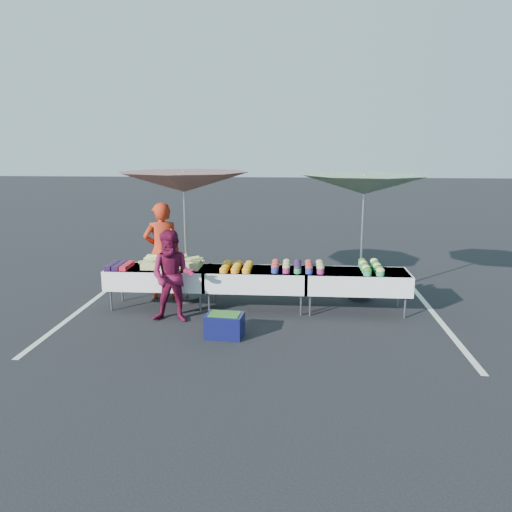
# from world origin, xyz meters

# --- Properties ---
(ground) EXTENTS (80.00, 80.00, 0.00)m
(ground) POSITION_xyz_m (0.00, 0.00, 0.00)
(ground) COLOR black
(stripe_left) EXTENTS (0.10, 5.00, 0.00)m
(stripe_left) POSITION_xyz_m (-3.20, 0.00, 0.00)
(stripe_left) COLOR silver
(stripe_left) RESTS_ON ground
(stripe_right) EXTENTS (0.10, 5.00, 0.00)m
(stripe_right) POSITION_xyz_m (3.20, 0.00, 0.00)
(stripe_right) COLOR silver
(stripe_right) RESTS_ON ground
(table_left) EXTENTS (1.86, 0.81, 0.75)m
(table_left) POSITION_xyz_m (-1.80, 0.00, 0.58)
(table_left) COLOR white
(table_left) RESTS_ON ground
(table_center) EXTENTS (1.86, 0.81, 0.75)m
(table_center) POSITION_xyz_m (0.00, 0.00, 0.58)
(table_center) COLOR white
(table_center) RESTS_ON ground
(table_right) EXTENTS (1.86, 0.81, 0.75)m
(table_right) POSITION_xyz_m (1.80, 0.00, 0.58)
(table_right) COLOR white
(table_right) RESTS_ON ground
(berry_punnets) EXTENTS (0.40, 0.54, 0.08)m
(berry_punnets) POSITION_xyz_m (-2.51, -0.06, 0.79)
(berry_punnets) COLOR black
(berry_punnets) RESTS_ON table_left
(corn_pile) EXTENTS (1.16, 0.57, 0.26)m
(corn_pile) POSITION_xyz_m (-1.55, 0.05, 0.84)
(corn_pile) COLOR #8FAD59
(corn_pile) RESTS_ON table_left
(plastic_bags) EXTENTS (0.30, 0.25, 0.05)m
(plastic_bags) POSITION_xyz_m (-1.50, -0.30, 0.78)
(plastic_bags) COLOR white
(plastic_bags) RESTS_ON table_left
(carrot_bowls) EXTENTS (0.55, 0.69, 0.11)m
(carrot_bowls) POSITION_xyz_m (-0.35, -0.01, 0.80)
(carrot_bowls) COLOR orange
(carrot_bowls) RESTS_ON table_center
(potato_cups) EXTENTS (0.94, 0.58, 0.16)m
(potato_cups) POSITION_xyz_m (0.75, 0.00, 0.83)
(potato_cups) COLOR #21309B
(potato_cups) RESTS_ON table_right
(bean_baskets) EXTENTS (0.36, 0.86, 0.15)m
(bean_baskets) POSITION_xyz_m (2.06, 0.08, 0.82)
(bean_baskets) COLOR #24914F
(bean_baskets) RESTS_ON table_right
(vendor) EXTENTS (0.80, 0.66, 1.90)m
(vendor) POSITION_xyz_m (-1.87, 0.55, 0.95)
(vendor) COLOR #B52C14
(vendor) RESTS_ON ground
(customer) EXTENTS (0.77, 0.60, 1.58)m
(customer) POSITION_xyz_m (-1.35, -0.75, 0.79)
(customer) COLOR maroon
(customer) RESTS_ON ground
(umbrella_left) EXTENTS (2.47, 2.47, 2.50)m
(umbrella_left) POSITION_xyz_m (-1.37, 0.40, 2.27)
(umbrella_left) COLOR black
(umbrella_left) RESTS_ON ground
(umbrella_right) EXTENTS (2.77, 2.77, 2.44)m
(umbrella_right) POSITION_xyz_m (1.97, 0.80, 2.21)
(umbrella_right) COLOR black
(umbrella_right) RESTS_ON ground
(storage_bin) EXTENTS (0.61, 0.47, 0.38)m
(storage_bin) POSITION_xyz_m (-0.38, -1.39, 0.19)
(storage_bin) COLOR #0C0F3E
(storage_bin) RESTS_ON ground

